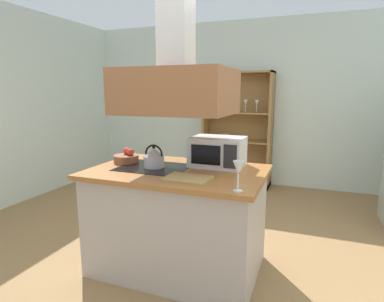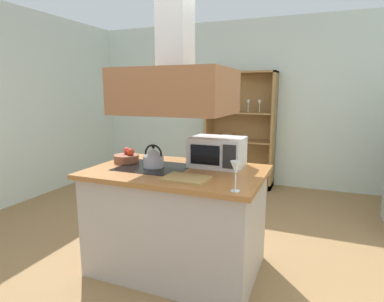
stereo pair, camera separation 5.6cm
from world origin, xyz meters
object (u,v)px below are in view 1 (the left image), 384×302
(cutting_board, at_px, (188,178))
(fruit_bowl, at_px, (127,158))
(wine_glass_on_counter, at_px, (238,169))
(microwave, at_px, (218,152))
(kettle, at_px, (154,158))
(dish_cabinet, at_px, (237,136))

(cutting_board, bearing_deg, fruit_bowl, 155.40)
(cutting_board, distance_m, wine_glass_on_counter, 0.46)
(microwave, xyz_separation_m, wine_glass_on_counter, (0.33, -0.65, 0.02))
(wine_glass_on_counter, bearing_deg, kettle, 154.48)
(wine_glass_on_counter, xyz_separation_m, fruit_bowl, (-1.17, 0.49, -0.11))
(cutting_board, distance_m, microwave, 0.53)
(kettle, distance_m, cutting_board, 0.50)
(fruit_bowl, bearing_deg, kettle, -14.79)
(microwave, xyz_separation_m, fruit_bowl, (-0.84, -0.16, -0.09))
(kettle, distance_m, wine_glass_on_counter, 0.93)
(fruit_bowl, bearing_deg, dish_cabinet, 80.71)
(cutting_board, height_order, microwave, microwave)
(cutting_board, bearing_deg, wine_glass_on_counter, -18.83)
(fruit_bowl, bearing_deg, wine_glass_on_counter, -22.60)
(dish_cabinet, height_order, fruit_bowl, dish_cabinet)
(wine_glass_on_counter, relative_size, fruit_bowl, 0.89)
(cutting_board, relative_size, microwave, 0.74)
(dish_cabinet, bearing_deg, microwave, -81.05)
(kettle, height_order, wine_glass_on_counter, wine_glass_on_counter)
(dish_cabinet, relative_size, fruit_bowl, 8.05)
(dish_cabinet, height_order, cutting_board, dish_cabinet)
(dish_cabinet, height_order, wine_glass_on_counter, dish_cabinet)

